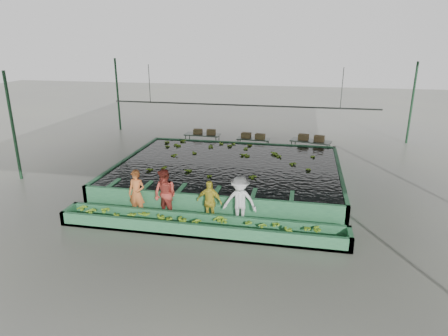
% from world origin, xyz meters
% --- Properties ---
extents(ground, '(80.00, 80.00, 0.00)m').
position_xyz_m(ground, '(0.00, 0.00, 0.00)').
color(ground, slate).
rests_on(ground, ground).
extents(shed_roof, '(20.00, 22.00, 0.04)m').
position_xyz_m(shed_roof, '(0.00, 0.00, 5.00)').
color(shed_roof, gray).
rests_on(shed_roof, shed_posts).
extents(shed_posts, '(20.00, 22.00, 5.00)m').
position_xyz_m(shed_posts, '(0.00, 0.00, 2.50)').
color(shed_posts, '#1D4429').
rests_on(shed_posts, ground).
extents(flotation_tank, '(10.00, 8.00, 0.90)m').
position_xyz_m(flotation_tank, '(0.00, 1.50, 0.45)').
color(flotation_tank, '#347D4D').
rests_on(flotation_tank, ground).
extents(tank_water, '(9.70, 7.70, 0.00)m').
position_xyz_m(tank_water, '(0.00, 1.50, 0.85)').
color(tank_water, black).
rests_on(tank_water, flotation_tank).
extents(sorting_trough, '(10.00, 1.00, 0.50)m').
position_xyz_m(sorting_trough, '(0.00, -3.60, 0.25)').
color(sorting_trough, '#347D4D').
rests_on(sorting_trough, ground).
extents(cableway_rail, '(0.08, 0.08, 14.00)m').
position_xyz_m(cableway_rail, '(0.00, 5.00, 3.00)').
color(cableway_rail, '#59605B').
rests_on(cableway_rail, shed_roof).
extents(rail_hanger_left, '(0.04, 0.04, 2.00)m').
position_xyz_m(rail_hanger_left, '(-5.00, 5.00, 4.00)').
color(rail_hanger_left, '#59605B').
rests_on(rail_hanger_left, shed_roof).
extents(rail_hanger_right, '(0.04, 0.04, 2.00)m').
position_xyz_m(rail_hanger_right, '(5.00, 5.00, 4.00)').
color(rail_hanger_right, '#59605B').
rests_on(rail_hanger_right, shed_roof).
extents(worker_a, '(0.71, 0.51, 1.81)m').
position_xyz_m(worker_a, '(-2.61, -2.80, 0.90)').
color(worker_a, orange).
rests_on(worker_a, ground).
extents(worker_b, '(1.12, 1.01, 1.89)m').
position_xyz_m(worker_b, '(-1.51, -2.80, 0.94)').
color(worker_b, '#C24538').
rests_on(worker_b, ground).
extents(worker_c, '(0.99, 0.52, 1.61)m').
position_xyz_m(worker_c, '(0.13, -2.80, 0.81)').
color(worker_c, yellow).
rests_on(worker_c, ground).
extents(worker_d, '(1.20, 0.70, 1.83)m').
position_xyz_m(worker_d, '(1.23, -2.80, 0.92)').
color(worker_d, white).
rests_on(worker_d, ground).
extents(packing_table_left, '(2.09, 0.92, 0.93)m').
position_xyz_m(packing_table_left, '(-2.57, 6.74, 0.47)').
color(packing_table_left, '#59605B').
rests_on(packing_table_left, ground).
extents(packing_table_mid, '(1.87, 0.81, 0.84)m').
position_xyz_m(packing_table_mid, '(0.48, 6.65, 0.42)').
color(packing_table_mid, '#59605B').
rests_on(packing_table_mid, ground).
extents(packing_table_right, '(2.31, 1.38, 0.98)m').
position_xyz_m(packing_table_right, '(3.71, 6.21, 0.49)').
color(packing_table_right, '#59605B').
rests_on(packing_table_right, ground).
extents(box_stack_left, '(1.31, 0.41, 0.28)m').
position_xyz_m(box_stack_left, '(-2.43, 6.74, 0.93)').
color(box_stack_left, brown).
rests_on(box_stack_left, packing_table_left).
extents(box_stack_mid, '(1.40, 0.60, 0.29)m').
position_xyz_m(box_stack_mid, '(0.46, 6.64, 0.84)').
color(box_stack_mid, brown).
rests_on(box_stack_mid, packing_table_mid).
extents(box_stack_right, '(1.45, 0.65, 0.30)m').
position_xyz_m(box_stack_right, '(3.72, 6.24, 0.98)').
color(box_stack_right, brown).
rests_on(box_stack_right, packing_table_right).
extents(floating_bananas, '(8.66, 5.91, 0.12)m').
position_xyz_m(floating_bananas, '(0.00, 2.30, 0.85)').
color(floating_bananas, '#70A621').
rests_on(floating_bananas, tank_water).
extents(trough_bananas, '(9.64, 0.64, 0.13)m').
position_xyz_m(trough_bananas, '(0.00, -3.60, 0.40)').
color(trough_bananas, '#70A621').
rests_on(trough_bananas, sorting_trough).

